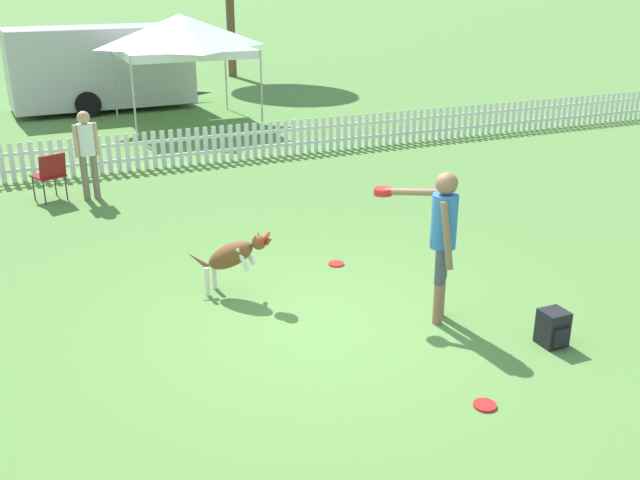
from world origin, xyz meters
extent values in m
plane|color=#5B8C42|center=(0.00, 0.00, 0.00)|extent=(240.00, 240.00, 0.00)
cylinder|color=#8C664C|center=(1.11, -0.49, 0.24)|extent=(0.11, 0.11, 0.48)
cylinder|color=#474C5B|center=(1.11, -0.49, 0.67)|extent=(0.12, 0.12, 0.39)
cylinder|color=#8C664C|center=(1.24, -0.34, 0.24)|extent=(0.11, 0.11, 0.48)
cylinder|color=#474C5B|center=(1.24, -0.34, 0.67)|extent=(0.12, 0.12, 0.39)
cylinder|color=#3372BF|center=(1.17, -0.42, 1.17)|extent=(0.39, 0.39, 0.60)
sphere|color=#8C664C|center=(1.17, -0.42, 1.59)|extent=(0.24, 0.24, 0.24)
cylinder|color=#8C664C|center=(1.09, -0.61, 1.08)|extent=(0.13, 0.22, 0.73)
cylinder|color=#8C664C|center=(1.02, -0.03, 1.40)|extent=(0.57, 0.57, 0.14)
cylinder|color=red|center=(0.77, 0.23, 1.35)|extent=(0.21, 0.21, 0.02)
cylinder|color=red|center=(0.77, 0.23, 1.37)|extent=(0.21, 0.21, 0.02)
cylinder|color=red|center=(0.77, 0.23, 1.40)|extent=(0.21, 0.21, 0.02)
ellipsoid|color=brown|center=(-0.76, 1.14, 0.51)|extent=(0.72, 0.66, 0.54)
ellipsoid|color=white|center=(-0.76, 1.14, 0.46)|extent=(0.38, 0.35, 0.26)
sphere|color=brown|center=(-0.48, 0.91, 0.71)|extent=(0.17, 0.17, 0.17)
cone|color=brown|center=(-0.42, 0.87, 0.75)|extent=(0.18, 0.17, 0.14)
cylinder|color=red|center=(-0.42, 0.87, 0.75)|extent=(0.23, 0.24, 0.20)
cone|color=brown|center=(-0.46, 0.97, 0.78)|extent=(0.05, 0.05, 0.08)
cone|color=brown|center=(-0.53, 0.89, 0.78)|extent=(0.05, 0.05, 0.08)
cylinder|color=white|center=(-0.91, 1.40, 0.18)|extent=(0.06, 0.06, 0.36)
cylinder|color=white|center=(-1.04, 1.23, 0.18)|extent=(0.06, 0.06, 0.36)
cylinder|color=white|center=(-0.55, 1.10, 0.52)|extent=(0.17, 0.15, 0.28)
cylinder|color=white|center=(-0.67, 0.95, 0.52)|extent=(0.17, 0.15, 0.28)
cone|color=brown|center=(-1.10, 1.41, 0.40)|extent=(0.28, 0.24, 0.21)
cylinder|color=red|center=(0.63, -2.05, 0.01)|extent=(0.21, 0.21, 0.02)
cylinder|color=red|center=(0.79, 1.50, 0.01)|extent=(0.21, 0.21, 0.02)
cube|color=black|center=(1.96, -1.37, 0.19)|extent=(0.26, 0.26, 0.38)
cube|color=black|center=(1.96, -1.52, 0.15)|extent=(0.18, 0.04, 0.19)
cube|color=white|center=(0.00, 7.46, 0.22)|extent=(25.37, 0.04, 0.06)
cube|color=white|center=(0.00, 7.46, 0.54)|extent=(25.37, 0.04, 0.06)
cube|color=white|center=(-3.21, 7.46, 0.37)|extent=(0.09, 0.02, 0.74)
cube|color=white|center=(-3.04, 7.46, 0.37)|extent=(0.09, 0.02, 0.74)
cube|color=white|center=(-2.87, 7.46, 0.37)|extent=(0.09, 0.02, 0.74)
cube|color=white|center=(-2.69, 7.46, 0.37)|extent=(0.09, 0.02, 0.74)
cube|color=white|center=(-2.52, 7.46, 0.37)|extent=(0.09, 0.02, 0.74)
cube|color=white|center=(-2.35, 7.46, 0.37)|extent=(0.09, 0.02, 0.74)
cube|color=white|center=(-2.17, 7.46, 0.37)|extent=(0.09, 0.02, 0.74)
cube|color=white|center=(-2.00, 7.46, 0.37)|extent=(0.09, 0.02, 0.74)
cube|color=white|center=(-1.82, 7.46, 0.37)|extent=(0.09, 0.02, 0.74)
cube|color=white|center=(-1.65, 7.46, 0.37)|extent=(0.09, 0.02, 0.74)
cube|color=white|center=(-1.48, 7.46, 0.37)|extent=(0.09, 0.02, 0.74)
cube|color=white|center=(-1.30, 7.46, 0.37)|extent=(0.09, 0.02, 0.74)
cube|color=white|center=(-1.13, 7.46, 0.37)|extent=(0.09, 0.02, 0.74)
cube|color=white|center=(-0.96, 7.46, 0.37)|extent=(0.09, 0.02, 0.74)
cube|color=white|center=(-0.78, 7.46, 0.37)|extent=(0.09, 0.02, 0.74)
cube|color=white|center=(-0.61, 7.46, 0.37)|extent=(0.09, 0.02, 0.74)
cube|color=white|center=(-0.43, 7.46, 0.37)|extent=(0.09, 0.02, 0.74)
cube|color=white|center=(-0.26, 7.46, 0.37)|extent=(0.09, 0.02, 0.74)
cube|color=white|center=(-0.09, 7.46, 0.37)|extent=(0.09, 0.02, 0.74)
cube|color=white|center=(0.09, 7.46, 0.37)|extent=(0.09, 0.02, 0.74)
cube|color=white|center=(0.26, 7.46, 0.37)|extent=(0.09, 0.02, 0.74)
cube|color=white|center=(0.43, 7.46, 0.37)|extent=(0.09, 0.02, 0.74)
cube|color=white|center=(0.61, 7.46, 0.37)|extent=(0.09, 0.02, 0.74)
cube|color=white|center=(0.78, 7.46, 0.37)|extent=(0.09, 0.02, 0.74)
cube|color=white|center=(0.96, 7.46, 0.37)|extent=(0.09, 0.02, 0.74)
cube|color=white|center=(1.13, 7.46, 0.37)|extent=(0.09, 0.02, 0.74)
cube|color=white|center=(1.30, 7.46, 0.37)|extent=(0.09, 0.02, 0.74)
cube|color=white|center=(1.48, 7.46, 0.37)|extent=(0.09, 0.02, 0.74)
cube|color=white|center=(1.65, 7.46, 0.37)|extent=(0.09, 0.02, 0.74)
cube|color=white|center=(1.82, 7.46, 0.37)|extent=(0.09, 0.02, 0.74)
cube|color=white|center=(2.00, 7.46, 0.37)|extent=(0.09, 0.02, 0.74)
cube|color=white|center=(2.17, 7.46, 0.37)|extent=(0.09, 0.02, 0.74)
cube|color=white|center=(2.35, 7.46, 0.37)|extent=(0.09, 0.02, 0.74)
cube|color=white|center=(2.52, 7.46, 0.37)|extent=(0.09, 0.02, 0.74)
cube|color=white|center=(2.69, 7.46, 0.37)|extent=(0.09, 0.02, 0.74)
cube|color=white|center=(2.87, 7.46, 0.37)|extent=(0.09, 0.02, 0.74)
cube|color=white|center=(3.04, 7.46, 0.37)|extent=(0.09, 0.02, 0.74)
cube|color=white|center=(3.21, 7.46, 0.37)|extent=(0.09, 0.02, 0.74)
cube|color=white|center=(3.39, 7.46, 0.37)|extent=(0.09, 0.02, 0.74)
cube|color=white|center=(3.56, 7.46, 0.37)|extent=(0.09, 0.02, 0.74)
cube|color=white|center=(3.74, 7.46, 0.37)|extent=(0.09, 0.02, 0.74)
cube|color=white|center=(3.91, 7.46, 0.37)|extent=(0.09, 0.02, 0.74)
cube|color=white|center=(4.08, 7.46, 0.37)|extent=(0.09, 0.02, 0.74)
cube|color=white|center=(4.26, 7.46, 0.37)|extent=(0.09, 0.02, 0.74)
cube|color=white|center=(4.43, 7.46, 0.37)|extent=(0.09, 0.02, 0.74)
cube|color=white|center=(4.60, 7.46, 0.37)|extent=(0.09, 0.02, 0.74)
cube|color=white|center=(4.78, 7.46, 0.37)|extent=(0.09, 0.02, 0.74)
cube|color=white|center=(4.95, 7.46, 0.37)|extent=(0.09, 0.02, 0.74)
cube|color=white|center=(5.13, 7.46, 0.37)|extent=(0.09, 0.02, 0.74)
cube|color=white|center=(5.30, 7.46, 0.37)|extent=(0.09, 0.02, 0.74)
cube|color=white|center=(5.47, 7.46, 0.37)|extent=(0.09, 0.02, 0.74)
cube|color=white|center=(5.65, 7.46, 0.37)|extent=(0.09, 0.02, 0.74)
cube|color=white|center=(5.82, 7.46, 0.37)|extent=(0.09, 0.02, 0.74)
cube|color=white|center=(5.99, 7.46, 0.37)|extent=(0.09, 0.02, 0.74)
cube|color=white|center=(6.17, 7.46, 0.37)|extent=(0.09, 0.02, 0.74)
cube|color=white|center=(6.34, 7.46, 0.37)|extent=(0.09, 0.02, 0.74)
cube|color=white|center=(6.52, 7.46, 0.37)|extent=(0.09, 0.02, 0.74)
cube|color=white|center=(6.69, 7.46, 0.37)|extent=(0.09, 0.02, 0.74)
cube|color=white|center=(6.86, 7.46, 0.37)|extent=(0.09, 0.02, 0.74)
cube|color=white|center=(7.04, 7.46, 0.37)|extent=(0.09, 0.02, 0.74)
cube|color=white|center=(7.21, 7.46, 0.37)|extent=(0.09, 0.02, 0.74)
cube|color=white|center=(7.38, 7.46, 0.37)|extent=(0.09, 0.02, 0.74)
cube|color=white|center=(7.56, 7.46, 0.37)|extent=(0.09, 0.02, 0.74)
cube|color=white|center=(7.73, 7.46, 0.37)|extent=(0.09, 0.02, 0.74)
cube|color=white|center=(7.91, 7.46, 0.37)|extent=(0.09, 0.02, 0.74)
cube|color=white|center=(8.08, 7.46, 0.37)|extent=(0.09, 0.02, 0.74)
cube|color=white|center=(8.25, 7.46, 0.37)|extent=(0.09, 0.02, 0.74)
cube|color=white|center=(8.43, 7.46, 0.37)|extent=(0.09, 0.02, 0.74)
cube|color=white|center=(8.60, 7.46, 0.37)|extent=(0.09, 0.02, 0.74)
cube|color=white|center=(8.77, 7.46, 0.37)|extent=(0.09, 0.02, 0.74)
cube|color=white|center=(8.95, 7.46, 0.37)|extent=(0.09, 0.02, 0.74)
cube|color=white|center=(9.12, 7.46, 0.37)|extent=(0.09, 0.02, 0.74)
cube|color=white|center=(9.30, 7.46, 0.37)|extent=(0.09, 0.02, 0.74)
cube|color=white|center=(9.47, 7.46, 0.37)|extent=(0.09, 0.02, 0.74)
cube|color=white|center=(9.64, 7.46, 0.37)|extent=(0.09, 0.02, 0.74)
cube|color=white|center=(9.82, 7.46, 0.37)|extent=(0.09, 0.02, 0.74)
cube|color=white|center=(9.99, 7.46, 0.37)|extent=(0.09, 0.02, 0.74)
cube|color=white|center=(10.16, 7.46, 0.37)|extent=(0.09, 0.02, 0.74)
cube|color=white|center=(10.34, 7.46, 0.37)|extent=(0.09, 0.02, 0.74)
cube|color=white|center=(10.51, 7.46, 0.37)|extent=(0.09, 0.02, 0.74)
cube|color=white|center=(10.69, 7.46, 0.37)|extent=(0.09, 0.02, 0.74)
cube|color=white|center=(10.86, 7.46, 0.37)|extent=(0.09, 0.02, 0.74)
cube|color=white|center=(11.03, 7.46, 0.37)|extent=(0.09, 0.02, 0.74)
cube|color=white|center=(11.21, 7.46, 0.37)|extent=(0.09, 0.02, 0.74)
cube|color=white|center=(11.38, 7.46, 0.37)|extent=(0.09, 0.02, 0.74)
cube|color=white|center=(11.55, 7.46, 0.37)|extent=(0.09, 0.02, 0.74)
cube|color=white|center=(11.73, 7.46, 0.37)|extent=(0.09, 0.02, 0.74)
cube|color=white|center=(11.90, 7.46, 0.37)|extent=(0.09, 0.02, 0.74)
cube|color=white|center=(12.08, 7.46, 0.37)|extent=(0.09, 0.02, 0.74)
cube|color=white|center=(12.25, 7.46, 0.37)|extent=(0.09, 0.02, 0.74)
cylinder|color=#333338|center=(-2.39, 6.32, 0.21)|extent=(0.02, 0.02, 0.43)
cylinder|color=#333338|center=(-2.75, 6.17, 0.21)|extent=(0.02, 0.02, 0.43)
cylinder|color=#333338|center=(-2.24, 5.96, 0.21)|extent=(0.02, 0.02, 0.43)
cylinder|color=#333338|center=(-2.60, 5.81, 0.21)|extent=(0.02, 0.02, 0.43)
cube|color=maroon|center=(-2.50, 6.07, 0.43)|extent=(0.60, 0.60, 0.03)
cube|color=maroon|center=(-2.42, 5.88, 0.63)|extent=(0.46, 0.26, 0.41)
cylinder|color=#B2B2B2|center=(-0.33, 10.11, 0.96)|extent=(0.04, 0.04, 1.92)
cylinder|color=#B2B2B2|center=(2.73, 10.11, 0.96)|extent=(0.04, 0.04, 1.92)
cylinder|color=#B2B2B2|center=(-0.33, 13.17, 0.96)|extent=(0.04, 0.04, 1.92)
cylinder|color=#B2B2B2|center=(2.73, 13.17, 0.96)|extent=(0.04, 0.04, 1.92)
cube|color=white|center=(1.20, 11.64, 1.82)|extent=(3.06, 3.06, 0.20)
pyramid|color=white|center=(1.20, 11.64, 2.31)|extent=(3.06, 3.06, 0.79)
cylinder|color=#7A705B|center=(-1.75, 5.86, 0.39)|extent=(0.11, 0.11, 0.77)
cylinder|color=#7A705B|center=(-1.93, 5.82, 0.39)|extent=(0.11, 0.11, 0.77)
cylinder|color=white|center=(-1.84, 5.84, 1.04)|extent=(0.27, 0.27, 0.53)
sphere|color=tan|center=(-1.84, 5.84, 1.41)|extent=(0.21, 0.21, 0.21)
cylinder|color=tan|center=(-1.67, 5.88, 1.03)|extent=(0.08, 0.08, 0.55)
cylinder|color=tan|center=(-2.00, 5.80, 1.03)|extent=(0.08, 0.08, 0.55)
cube|color=#B7B7B7|center=(-0.47, 14.57, 1.21)|extent=(4.98, 2.33, 2.11)
cone|color=#3F3F42|center=(2.36, 14.73, 0.25)|extent=(0.81, 0.24, 0.20)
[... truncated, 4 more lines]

